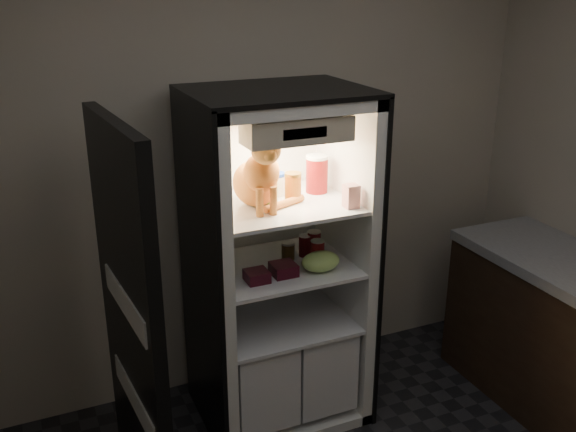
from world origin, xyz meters
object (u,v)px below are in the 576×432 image
(mayo_tub, at_px, (277,184))
(soda_can_a, at_px, (305,246))
(berry_box_right, at_px, (284,269))
(pepper_jar, at_px, (317,174))
(berry_box_left, at_px, (257,276))
(grape_bag, at_px, (321,261))
(tabby_cat, at_px, (259,176))
(refrigerator, at_px, (276,284))
(salsa_jar, at_px, (293,187))
(parmesan_shaker, at_px, (271,185))
(cream_carton, at_px, (351,196))
(soda_can_c, at_px, (317,253))
(condiment_jar, at_px, (288,251))
(soda_can_b, at_px, (314,243))

(mayo_tub, bearing_deg, soda_can_a, -28.02)
(mayo_tub, relative_size, berry_box_right, 1.00)
(pepper_jar, xyz_separation_m, berry_box_left, (-0.44, -0.23, -0.42))
(mayo_tub, distance_m, grape_bag, 0.47)
(tabby_cat, relative_size, berry_box_right, 3.56)
(refrigerator, distance_m, mayo_tub, 0.57)
(refrigerator, height_order, salsa_jar, refrigerator)
(parmesan_shaker, relative_size, berry_box_left, 1.63)
(refrigerator, bearing_deg, salsa_jar, -43.31)
(berry_box_right, bearing_deg, soda_can_a, 41.08)
(mayo_tub, bearing_deg, refrigerator, -118.70)
(refrigerator, distance_m, cream_carton, 0.69)
(soda_can_c, bearing_deg, condiment_jar, 132.06)
(refrigerator, bearing_deg, condiment_jar, -12.55)
(soda_can_b, xyz_separation_m, soda_can_c, (-0.04, -0.13, -0.00))
(cream_carton, xyz_separation_m, soda_can_c, (-0.12, 0.13, -0.34))
(salsa_jar, xyz_separation_m, soda_can_b, (0.15, 0.05, -0.36))
(soda_can_c, xyz_separation_m, berry_box_left, (-0.37, -0.06, -0.04))
(tabby_cat, bearing_deg, refrigerator, 37.89)
(soda_can_c, bearing_deg, berry_box_left, -170.75)
(tabby_cat, xyz_separation_m, parmesan_shaker, (0.08, 0.05, -0.07))
(parmesan_shaker, xyz_separation_m, soda_can_a, (0.21, 0.03, -0.38))
(tabby_cat, distance_m, salsa_jar, 0.22)
(soda_can_a, relative_size, berry_box_right, 0.96)
(tabby_cat, distance_m, grape_bag, 0.56)
(soda_can_c, distance_m, condiment_jar, 0.17)
(pepper_jar, xyz_separation_m, berry_box_right, (-0.29, -0.21, -0.42))
(berry_box_right, bearing_deg, soda_can_c, 11.50)
(cream_carton, relative_size, berry_box_left, 1.05)
(soda_can_a, bearing_deg, condiment_jar, -177.24)
(soda_can_b, height_order, condiment_jar, soda_can_b)
(grape_bag, height_order, berry_box_right, grape_bag)
(condiment_jar, bearing_deg, berry_box_left, -143.65)
(soda_can_c, xyz_separation_m, condiment_jar, (-0.12, 0.13, -0.02))
(soda_can_b, bearing_deg, salsa_jar, -161.48)
(salsa_jar, bearing_deg, berry_box_left, -152.47)
(parmesan_shaker, xyz_separation_m, mayo_tub, (0.07, 0.10, -0.03))
(refrigerator, relative_size, berry_box_right, 15.11)
(pepper_jar, height_order, condiment_jar, pepper_jar)
(salsa_jar, relative_size, grape_bag, 0.74)
(tabby_cat, height_order, salsa_jar, tabby_cat)
(refrigerator, bearing_deg, soda_can_c, -38.02)
(parmesan_shaker, xyz_separation_m, salsa_jar, (0.11, -0.03, -0.02))
(cream_carton, distance_m, berry_box_right, 0.51)
(soda_can_c, bearing_deg, berry_box_right, -168.50)
(salsa_jar, relative_size, soda_can_b, 1.12)
(mayo_tub, xyz_separation_m, pepper_jar, (0.22, -0.04, 0.04))
(grape_bag, distance_m, berry_box_right, 0.20)
(condiment_jar, distance_m, grape_bag, 0.23)
(soda_can_c, distance_m, berry_box_left, 0.38)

